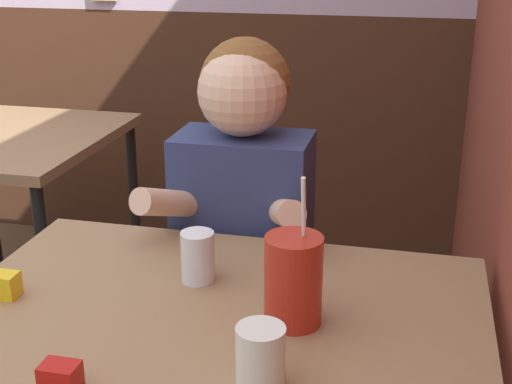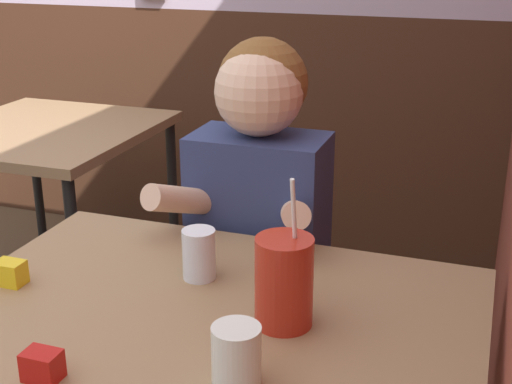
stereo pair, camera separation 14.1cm
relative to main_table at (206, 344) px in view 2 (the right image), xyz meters
name	(u,v)px [view 2 (the right image)]	position (x,y,z in m)	size (l,w,h in m)	color
main_table	(206,344)	(0.00, 0.00, 0.00)	(1.04, 0.75, 0.74)	#93704C
background_table	(46,148)	(-1.11, 1.07, -0.01)	(0.76, 0.81, 0.74)	#93704C
person_seated	(259,249)	(-0.07, 0.51, -0.03)	(0.42, 0.42, 1.19)	navy
cocktail_pitcher	(284,282)	(0.15, 0.01, 0.16)	(0.11, 0.11, 0.29)	#B22819
glass_near_pitcher	(199,254)	(-0.07, 0.13, 0.12)	(0.07, 0.07, 0.11)	silver
glass_center	(236,357)	(0.14, -0.20, 0.12)	(0.08, 0.08, 0.10)	silver
condiment_ketchup	(42,366)	(-0.16, -0.29, 0.09)	(0.06, 0.04, 0.05)	#B7140F
condiment_mustard	(10,273)	(-0.42, -0.02, 0.09)	(0.06, 0.04, 0.05)	yellow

